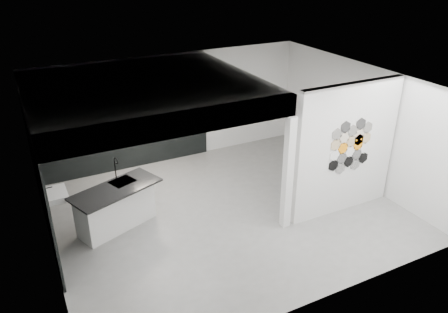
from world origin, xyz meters
TOP-DOWN VIEW (x-y plane):
  - floor at (0.00, 0.00)m, footprint 7.00×6.00m
  - partition_panel at (2.23, -1.00)m, footprint 2.45×0.15m
  - bay_clad_back at (-1.30, 2.97)m, footprint 4.40×0.04m
  - bay_clad_left at (-3.47, 1.00)m, footprint 0.04×4.00m
  - bulkhead at (-1.30, 1.00)m, footprint 4.40×4.00m
  - corner_column at (0.82, -1.00)m, footprint 0.16×0.16m
  - fascia_beam at (-1.30, -0.92)m, footprint 4.40×0.16m
  - wall_basin at (-3.24, 0.80)m, footprint 0.40×0.60m
  - display_shelf at (-1.20, 2.87)m, footprint 3.00×0.15m
  - kitchen_island at (-2.22, 0.48)m, footprint 1.89×1.33m
  - stockpot at (-2.35, 2.87)m, footprint 0.24×0.24m
  - kettle at (-0.11, 2.87)m, footprint 0.26×0.26m
  - glass_bowl at (0.15, 2.87)m, footprint 0.19×0.19m
  - glass_vase at (0.15, 2.87)m, footprint 0.12×0.12m
  - bottle_dark at (-1.74, 2.87)m, footprint 0.08×0.08m
  - utensil_cup at (-2.17, 2.87)m, footprint 0.09×0.09m
  - hex_tile_cluster at (2.26, -1.09)m, footprint 1.04×0.02m

SIDE VIEW (x-z plane):
  - floor at x=0.00m, z-range -0.01..0.00m
  - kitchen_island at x=-2.22m, z-range -0.23..1.17m
  - wall_basin at x=-3.24m, z-range 0.79..0.91m
  - bay_clad_back at x=-1.30m, z-range 0.00..2.35m
  - bay_clad_left at x=-3.47m, z-range 0.00..2.35m
  - corner_column at x=0.82m, z-range 0.00..2.35m
  - display_shelf at x=-1.20m, z-range 1.28..1.32m
  - utensil_cup at x=-2.17m, z-range 1.32..1.42m
  - glass_bowl at x=0.15m, z-range 1.32..1.42m
  - glass_vase at x=0.15m, z-range 1.32..1.46m
  - partition_panel at x=2.23m, z-range 0.00..2.80m
  - kettle at x=-0.11m, z-range 1.32..1.49m
  - bottle_dark at x=-1.74m, z-range 1.32..1.49m
  - stockpot at x=-2.35m, z-range 1.32..1.52m
  - hex_tile_cluster at x=2.26m, z-range 0.92..2.09m
  - bulkhead at x=-1.30m, z-range 2.35..2.75m
  - fascia_beam at x=-1.30m, z-range 2.35..2.75m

